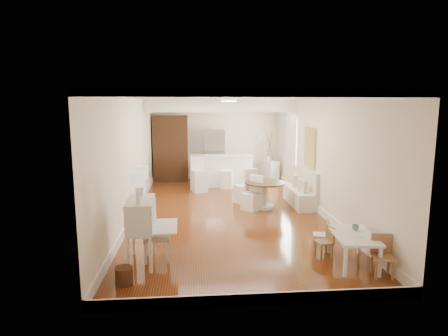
{
  "coord_description": "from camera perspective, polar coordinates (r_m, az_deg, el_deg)",
  "views": [
    {
      "loc": [
        -0.83,
        -9.0,
        2.58
      ],
      "look_at": [
        -0.05,
        0.3,
        1.06
      ],
      "focal_mm": 30.0,
      "sensor_mm": 36.0,
      "label": 1
    }
  ],
  "objects": [
    {
      "name": "dining_table",
      "position": [
        9.67,
        6.26,
        -4.17
      ],
      "size": [
        1.31,
        1.31,
        0.7
      ],
      "primitive_type": "cylinder",
      "rotation": [
        0.0,
        0.0,
        -0.34
      ],
      "color": "#4C3118",
      "rests_on": "ground"
    },
    {
      "name": "slip_chair_far",
      "position": [
        10.15,
        3.29,
        -2.69
      ],
      "size": [
        0.66,
        0.66,
        0.97
      ],
      "primitive_type": "cube",
      "rotation": [
        0.0,
        0.0,
        -2.5
      ],
      "color": "silver",
      "rests_on": "ground"
    },
    {
      "name": "branch_vase",
      "position": [
        13.18,
        6.74,
        1.53
      ],
      "size": [
        0.2,
        0.2,
        0.16
      ],
      "primitive_type": "imported",
      "rotation": [
        0.0,
        0.0,
        -0.33
      ],
      "color": "white",
      "rests_on": "sideboard"
    },
    {
      "name": "gustavian_armchair",
      "position": [
        6.56,
        -10.2,
        -10.23
      ],
      "size": [
        0.49,
        0.49,
        0.82
      ],
      "primitive_type": "cube",
      "rotation": [
        0.0,
        0.0,
        1.61
      ],
      "color": "silver",
      "rests_on": "ground"
    },
    {
      "name": "kids_chair_a",
      "position": [
        6.85,
        14.99,
        -10.77
      ],
      "size": [
        0.31,
        0.31,
        0.55
      ],
      "primitive_type": "cube",
      "rotation": [
        0.0,
        0.0,
        -1.39
      ],
      "color": "olive",
      "rests_on": "ground"
    },
    {
      "name": "breakfast_counter",
      "position": [
        12.31,
        -0.41,
        -0.42
      ],
      "size": [
        2.05,
        0.65,
        1.03
      ],
      "primitive_type": "cube",
      "color": "white",
      "rests_on": "ground"
    },
    {
      "name": "fridge",
      "position": [
        13.3,
        0.1,
        1.99
      ],
      "size": [
        0.75,
        0.65,
        1.8
      ],
      "primitive_type": "imported",
      "color": "silver",
      "rests_on": "ground"
    },
    {
      "name": "banquette",
      "position": [
        10.13,
        11.49,
        -2.86
      ],
      "size": [
        0.52,
        1.6,
        0.98
      ],
      "primitive_type": "cube",
      "color": "silver",
      "rests_on": "ground"
    },
    {
      "name": "bar_stool_left",
      "position": [
        11.51,
        -3.82,
        -1.04
      ],
      "size": [
        0.54,
        0.54,
        1.06
      ],
      "primitive_type": "cube",
      "rotation": [
        0.0,
        0.0,
        0.34
      ],
      "color": "silver",
      "rests_on": "ground"
    },
    {
      "name": "bar_stool_right",
      "position": [
        12.01,
        0.43,
        -0.92
      ],
      "size": [
        0.45,
        0.45,
        0.92
      ],
      "primitive_type": "cube",
      "rotation": [
        0.0,
        0.0,
        -0.24
      ],
      "color": "white",
      "rests_on": "ground"
    },
    {
      "name": "sideboard",
      "position": [
        13.22,
        6.88,
        -0.44
      ],
      "size": [
        0.6,
        0.85,
        0.74
      ],
      "primitive_type": "cube",
      "rotation": [
        0.0,
        0.0,
        0.36
      ],
      "color": "silver",
      "rests_on": "ground"
    },
    {
      "name": "kids_chair_c",
      "position": [
        6.38,
        23.08,
        -12.23
      ],
      "size": [
        0.37,
        0.37,
        0.65
      ],
      "primitive_type": "cube",
      "rotation": [
        0.0,
        0.0,
        -0.21
      ],
      "color": "#AA744D",
      "rests_on": "ground"
    },
    {
      "name": "kids_table",
      "position": [
        6.67,
        19.05,
        -11.62
      ],
      "size": [
        0.74,
        1.11,
        0.53
      ],
      "primitive_type": "cube",
      "rotation": [
        0.0,
        0.0,
        -0.11
      ],
      "color": "silver",
      "rests_on": "ground"
    },
    {
      "name": "kids_chair_b",
      "position": [
        7.17,
        14.53,
        -9.76
      ],
      "size": [
        0.33,
        0.33,
        0.56
      ],
      "primitive_type": "cube",
      "rotation": [
        0.0,
        0.0,
        -1.83
      ],
      "color": "#B07F50",
      "rests_on": "ground"
    },
    {
      "name": "wicker_basket",
      "position": [
        5.92,
        -14.99,
        -15.56
      ],
      "size": [
        0.29,
        0.29,
        0.26
      ],
      "primitive_type": "cylinder",
      "rotation": [
        0.0,
        0.0,
        0.14
      ],
      "color": "#4A2917",
      "rests_on": "ground"
    },
    {
      "name": "slip_chair_near",
      "position": [
        9.52,
        4.33,
        -3.83
      ],
      "size": [
        0.59,
        0.59,
        0.87
      ],
      "primitive_type": "cube",
      "rotation": [
        0.0,
        0.0,
        -0.86
      ],
      "color": "white",
      "rests_on": "ground"
    },
    {
      "name": "room",
      "position": [
        9.38,
        0.52,
        5.58
      ],
      "size": [
        9.0,
        9.04,
        2.82
      ],
      "color": "brown",
      "rests_on": "ground"
    },
    {
      "name": "pencil_cup",
      "position": [
        6.78,
        19.37,
        -8.55
      ],
      "size": [
        0.13,
        0.13,
        0.09
      ],
      "primitive_type": "imported",
      "rotation": [
        0.0,
        0.0,
        -0.11
      ],
      "color": "#5C9D5C",
      "rests_on": "kids_table"
    },
    {
      "name": "secretary_bureau",
      "position": [
        6.41,
        -12.51,
        -9.46
      ],
      "size": [
        0.89,
        0.91,
        1.1
      ],
      "primitive_type": "cube",
      "rotation": [
        0.0,
        0.0,
        0.03
      ],
      "color": "silver",
      "rests_on": "ground"
    },
    {
      "name": "pantry_cabinet",
      "position": [
        13.28,
        -8.12,
        2.96
      ],
      "size": [
        1.2,
        0.6,
        2.3
      ],
      "primitive_type": "cube",
      "color": "#381E11",
      "rests_on": "ground"
    }
  ]
}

